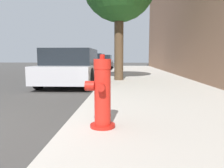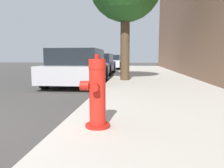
% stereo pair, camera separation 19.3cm
% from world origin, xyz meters
% --- Properties ---
extents(sidewalk_slab, '(3.34, 40.00, 0.16)m').
position_xyz_m(sidewalk_slab, '(3.72, 0.00, 0.08)').
color(sidewalk_slab, '#B7B2A8').
rests_on(sidewalk_slab, ground_plane).
extents(fire_hydrant, '(0.36, 0.38, 0.88)m').
position_xyz_m(fire_hydrant, '(2.53, 0.32, 0.56)').
color(fire_hydrant, red).
rests_on(fire_hydrant, sidewalk_slab).
extents(parked_car_near, '(1.82, 3.87, 1.30)m').
position_xyz_m(parked_car_near, '(0.94, 5.62, 0.63)').
color(parked_car_near, '#B7B7BC').
rests_on(parked_car_near, ground_plane).
extents(parked_car_mid, '(1.84, 4.16, 1.22)m').
position_xyz_m(parked_car_mid, '(0.78, 11.03, 0.60)').
color(parked_car_mid, navy).
rests_on(parked_car_mid, ground_plane).
extents(parked_car_far, '(1.74, 4.14, 1.22)m').
position_xyz_m(parked_car_far, '(0.96, 17.32, 0.60)').
color(parked_car_far, silver).
rests_on(parked_car_far, ground_plane).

